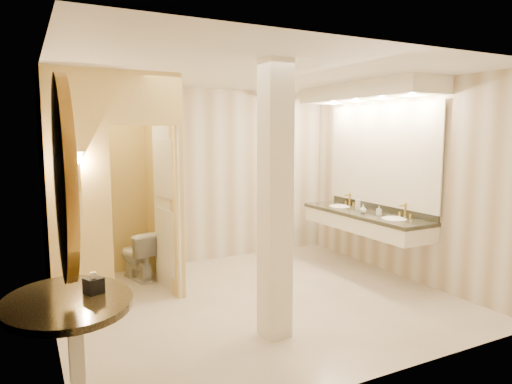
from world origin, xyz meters
The scene contains 16 objects.
floor centered at (0.00, 0.00, 0.00)m, with size 4.50×4.50×0.00m, color beige.
ceiling centered at (0.00, 0.00, 2.70)m, with size 4.50×4.50×0.00m, color silver.
wall_back centered at (0.00, 2.00, 1.35)m, with size 4.50×0.02×2.70m, color beige.
wall_front centered at (0.00, -2.00, 1.35)m, with size 4.50×0.02×2.70m, color beige.
wall_left centered at (-2.25, 0.00, 1.35)m, with size 0.02×4.00×2.70m, color beige.
wall_right centered at (2.25, 0.00, 1.35)m, with size 0.02×4.00×2.70m, color beige.
toilet_closet centered at (-1.11, 0.97, 1.39)m, with size 1.50×1.55×2.70m.
wall_sconce centered at (-1.93, 0.43, 1.73)m, with size 0.14×0.14×0.42m.
vanity centered at (1.98, 0.40, 1.63)m, with size 0.75×2.38×2.09m.
console_shelf centered at (-2.21, -1.40, 1.35)m, with size 1.09×1.09×1.99m.
pillar centered at (-0.29, -0.90, 1.35)m, with size 0.26×0.26×2.70m, color white.
tissue_box centered at (-2.05, -1.38, 0.93)m, with size 0.11×0.11×0.11m, color black.
toilet centered at (-1.10, 1.53, 0.34)m, with size 0.38×0.66×0.68m, color white.
soap_bottle_a centered at (1.95, 0.11, 0.94)m, with size 0.06×0.06×0.13m, color beige.
soap_bottle_b centered at (1.84, 0.31, 0.94)m, with size 0.10×0.10×0.13m, color silver.
soap_bottle_c centered at (1.93, 0.54, 0.99)m, with size 0.09×0.09×0.23m, color #C6B28C.
Camera 1 is at (-2.46, -4.69, 2.01)m, focal length 32.00 mm.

